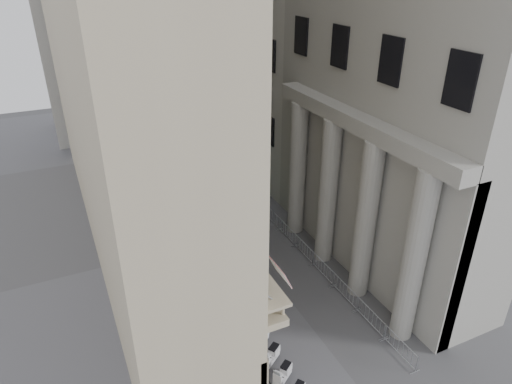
# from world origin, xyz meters

# --- Properties ---
(iron_fence) EXTENTS (0.30, 28.00, 1.40)m
(iron_fence) POSITION_xyz_m (-4.30, 18.00, 0.00)
(iron_fence) COLOR black
(iron_fence) RESTS_ON ground
(blue_awning) EXTENTS (1.60, 3.00, 3.00)m
(blue_awning) POSITION_xyz_m (4.15, 26.00, 0.00)
(blue_awning) COLOR navy
(blue_awning) RESTS_ON ground
(scooter_2) EXTENTS (1.47, 1.26, 1.50)m
(scooter_2) POSITION_xyz_m (-3.27, 5.75, 0.00)
(scooter_2) COLOR white
(scooter_2) RESTS_ON ground
(scooter_3) EXTENTS (1.47, 1.26, 1.50)m
(scooter_3) POSITION_xyz_m (-3.27, 7.03, 0.00)
(scooter_3) COLOR white
(scooter_3) RESTS_ON ground
(scooter_4) EXTENTS (1.47, 1.26, 1.50)m
(scooter_4) POSITION_xyz_m (-3.27, 8.32, 0.00)
(scooter_4) COLOR white
(scooter_4) RESTS_ON ground
(scooter_5) EXTENTS (1.47, 1.26, 1.50)m
(scooter_5) POSITION_xyz_m (-3.27, 9.60, 0.00)
(scooter_5) COLOR white
(scooter_5) RESTS_ON ground
(scooter_6) EXTENTS (1.47, 1.26, 1.50)m
(scooter_6) POSITION_xyz_m (-3.27, 10.88, 0.00)
(scooter_6) COLOR white
(scooter_6) RESTS_ON ground
(scooter_7) EXTENTS (1.47, 1.26, 1.50)m
(scooter_7) POSITION_xyz_m (-3.27, 12.16, 0.00)
(scooter_7) COLOR white
(scooter_7) RESTS_ON ground
(scooter_8) EXTENTS (1.47, 1.26, 1.50)m
(scooter_8) POSITION_xyz_m (-3.27, 13.45, 0.00)
(scooter_8) COLOR white
(scooter_8) RESTS_ON ground
(scooter_9) EXTENTS (1.47, 1.26, 1.50)m
(scooter_9) POSITION_xyz_m (-3.27, 14.73, 0.00)
(scooter_9) COLOR white
(scooter_9) RESTS_ON ground
(scooter_10) EXTENTS (1.47, 1.26, 1.50)m
(scooter_10) POSITION_xyz_m (-3.27, 16.01, 0.00)
(scooter_10) COLOR white
(scooter_10) RESTS_ON ground
(scooter_11) EXTENTS (1.47, 1.26, 1.50)m
(scooter_11) POSITION_xyz_m (-3.27, 17.29, 0.00)
(scooter_11) COLOR white
(scooter_11) RESTS_ON ground
(scooter_12) EXTENTS (1.47, 1.26, 1.50)m
(scooter_12) POSITION_xyz_m (-3.27, 18.58, 0.00)
(scooter_12) COLOR white
(scooter_12) RESTS_ON ground
(scooter_13) EXTENTS (1.47, 1.26, 1.50)m
(scooter_13) POSITION_xyz_m (-3.27, 19.86, 0.00)
(scooter_13) COLOR white
(scooter_13) RESTS_ON ground
(scooter_14) EXTENTS (1.47, 1.26, 1.50)m
(scooter_14) POSITION_xyz_m (-3.27, 21.14, 0.00)
(scooter_14) COLOR white
(scooter_14) RESTS_ON ground
(barrier_0) EXTENTS (0.60, 2.40, 1.10)m
(barrier_0) POSITION_xyz_m (3.12, 4.74, 0.00)
(barrier_0) COLOR #ABAEB3
(barrier_0) RESTS_ON ground
(barrier_1) EXTENTS (0.60, 2.40, 1.10)m
(barrier_1) POSITION_xyz_m (3.12, 7.24, 0.00)
(barrier_1) COLOR #ABAEB3
(barrier_1) RESTS_ON ground
(barrier_2) EXTENTS (0.60, 2.40, 1.10)m
(barrier_2) POSITION_xyz_m (3.12, 9.74, 0.00)
(barrier_2) COLOR #ABAEB3
(barrier_2) RESTS_ON ground
(barrier_3) EXTENTS (0.60, 2.40, 1.10)m
(barrier_3) POSITION_xyz_m (3.12, 12.24, 0.00)
(barrier_3) COLOR #ABAEB3
(barrier_3) RESTS_ON ground
(barrier_4) EXTENTS (0.60, 2.40, 1.10)m
(barrier_4) POSITION_xyz_m (3.12, 14.74, 0.00)
(barrier_4) COLOR #ABAEB3
(barrier_4) RESTS_ON ground
(barrier_5) EXTENTS (0.60, 2.40, 1.10)m
(barrier_5) POSITION_xyz_m (3.12, 17.24, 0.00)
(barrier_5) COLOR #ABAEB3
(barrier_5) RESTS_ON ground
(barrier_6) EXTENTS (0.60, 2.40, 1.10)m
(barrier_6) POSITION_xyz_m (3.12, 19.74, 0.00)
(barrier_6) COLOR #ABAEB3
(barrier_6) RESTS_ON ground
(barrier_7) EXTENTS (0.60, 2.40, 1.10)m
(barrier_7) POSITION_xyz_m (3.12, 22.24, 0.00)
(barrier_7) COLOR #ABAEB3
(barrier_7) RESTS_ON ground
(barrier_8) EXTENTS (0.60, 2.40, 1.10)m
(barrier_8) POSITION_xyz_m (3.12, 24.74, 0.00)
(barrier_8) COLOR #ABAEB3
(barrier_8) RESTS_ON ground
(security_tent) EXTENTS (3.56, 3.56, 2.89)m
(security_tent) POSITION_xyz_m (-3.60, 25.58, 2.41)
(security_tent) COLOR white
(security_tent) RESTS_ON ground
(street_lamp) EXTENTS (2.43, 0.21, 7.43)m
(street_lamp) POSITION_xyz_m (-2.80, 19.98, 4.39)
(street_lamp) COLOR #97999F
(street_lamp) RESTS_ON ground
(info_kiosk) EXTENTS (0.47, 0.97, 1.97)m
(info_kiosk) POSITION_xyz_m (-3.85, 23.80, 1.00)
(info_kiosk) COLOR black
(info_kiosk) RESTS_ON ground
(pedestrian_a) EXTENTS (0.60, 0.42, 1.56)m
(pedestrian_a) POSITION_xyz_m (0.79, 24.26, 0.78)
(pedestrian_a) COLOR black
(pedestrian_a) RESTS_ON ground
(pedestrian_b) EXTENTS (0.98, 0.96, 1.59)m
(pedestrian_b) POSITION_xyz_m (0.45, 31.57, 0.79)
(pedestrian_b) COLOR black
(pedestrian_b) RESTS_ON ground
(pedestrian_c) EXTENTS (0.99, 0.83, 1.74)m
(pedestrian_c) POSITION_xyz_m (-2.00, 26.49, 0.87)
(pedestrian_c) COLOR black
(pedestrian_c) RESTS_ON ground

